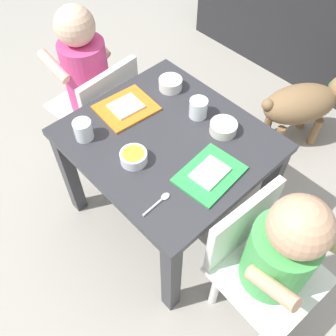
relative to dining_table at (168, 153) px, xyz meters
The scene contains 13 objects.
ground_plane 0.37m from the dining_table, ahead, with size 7.00×7.00×0.00m, color #9E998E.
dining_table is the anchor object (origin of this frame).
seated_child_left 0.46m from the dining_table, behind, with size 0.30×0.30×0.67m.
seated_child_right 0.46m from the dining_table, ahead, with size 0.30×0.30×0.63m.
dog 0.73m from the dining_table, 81.93° to the left, with size 0.31×0.41×0.31m.
food_tray_left 0.21m from the dining_table, behind, with size 0.17×0.19×0.02m.
food_tray_right 0.21m from the dining_table, ahead, with size 0.16×0.20×0.02m.
water_cup_left 0.17m from the dining_table, 92.15° to the left, with size 0.06×0.06×0.06m.
water_cup_right 0.28m from the dining_table, 133.54° to the right, with size 0.06×0.06×0.06m.
veggie_bowl_far 0.20m from the dining_table, 55.51° to the left, with size 0.09×0.09×0.03m.
cereal_bowl_left_side 0.17m from the dining_table, 92.01° to the right, with size 0.08×0.08×0.03m.
cereal_bowl_right_side 0.25m from the dining_table, 134.75° to the left, with size 0.08×0.08×0.04m.
spoon_by_left_tray 0.25m from the dining_table, 48.99° to the right, with size 0.02×0.10×0.01m.
Camera 1 is at (0.58, -0.54, 1.30)m, focal length 40.26 mm.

